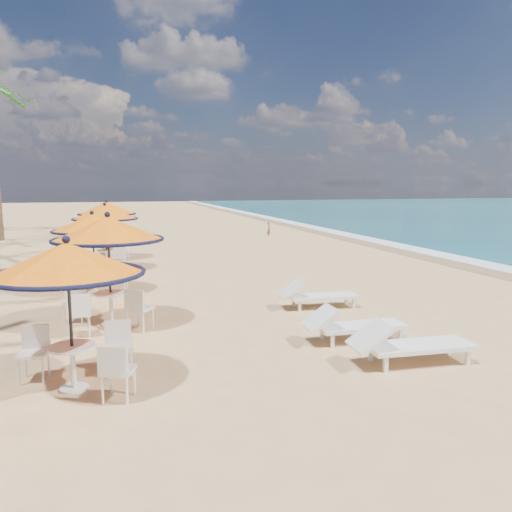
{
  "coord_description": "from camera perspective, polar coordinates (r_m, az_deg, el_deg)",
  "views": [
    {
      "loc": [
        -4.48,
        -7.85,
        3.11
      ],
      "look_at": [
        -0.81,
        4.71,
        1.2
      ],
      "focal_mm": 35.0,
      "sensor_mm": 36.0,
      "label": 1
    }
  ],
  "objects": [
    {
      "name": "person",
      "position": [
        29.53,
        1.48,
        3.14
      ],
      "size": [
        0.25,
        0.35,
        0.91
      ],
      "primitive_type": "imported",
      "rotation": [
        0.0,
        0.0,
        1.48
      ],
      "color": "#846143",
      "rests_on": "ground"
    },
    {
      "name": "station_3",
      "position": [
        18.78,
        -16.89,
        3.88
      ],
      "size": [
        2.33,
        2.33,
        2.43
      ],
      "color": "black",
      "rests_on": "ground"
    },
    {
      "name": "lounger_near",
      "position": [
        9.13,
        16.93,
        -9.55
      ],
      "size": [
        2.23,
        0.82,
        0.78
      ],
      "rotation": [
        0.0,
        0.0,
        -0.06
      ],
      "color": "white",
      "rests_on": "ground"
    },
    {
      "name": "ground",
      "position": [
        9.56,
        12.92,
        -10.89
      ],
      "size": [
        160.0,
        160.0,
        0.0
      ],
      "primitive_type": "plane",
      "color": "tan",
      "rests_on": "ground"
    },
    {
      "name": "foam_strip",
      "position": [
        22.76,
        21.16,
        -0.11
      ],
      "size": [
        1.2,
        140.0,
        0.04
      ],
      "primitive_type": "cube",
      "color": "white",
      "rests_on": "ground"
    },
    {
      "name": "lounger_far",
      "position": [
        12.66,
        6.84,
        -4.41
      ],
      "size": [
        2.05,
        0.78,
        0.72
      ],
      "rotation": [
        0.0,
        0.0,
        -0.07
      ],
      "color": "white",
      "rests_on": "ground"
    },
    {
      "name": "wetsand_band",
      "position": [
        22.23,
        19.31,
        -0.21
      ],
      "size": [
        1.4,
        140.0,
        0.02
      ],
      "primitive_type": "cube",
      "color": "olive",
      "rests_on": "ground"
    },
    {
      "name": "station_0",
      "position": [
        7.89,
        -20.38,
        -2.34
      ],
      "size": [
        2.26,
        2.26,
        2.36
      ],
      "color": "black",
      "rests_on": "ground"
    },
    {
      "name": "lounger_mid",
      "position": [
        10.13,
        10.82,
        -7.67
      ],
      "size": [
        2.07,
        0.69,
        0.74
      ],
      "rotation": [
        0.0,
        0.0,
        -0.02
      ],
      "color": "white",
      "rests_on": "ground"
    },
    {
      "name": "station_2",
      "position": [
        14.84,
        -18.14,
        2.52
      ],
      "size": [
        2.25,
        2.25,
        2.35
      ],
      "color": "black",
      "rests_on": "ground"
    },
    {
      "name": "station_1",
      "position": [
        11.24,
        -16.74,
        1.44
      ],
      "size": [
        2.41,
        2.41,
        2.51
      ],
      "color": "black",
      "rests_on": "ground"
    },
    {
      "name": "station_4",
      "position": [
        21.55,
        -16.48,
        4.47
      ],
      "size": [
        2.35,
        2.39,
        2.46
      ],
      "color": "black",
      "rests_on": "ground"
    }
  ]
}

